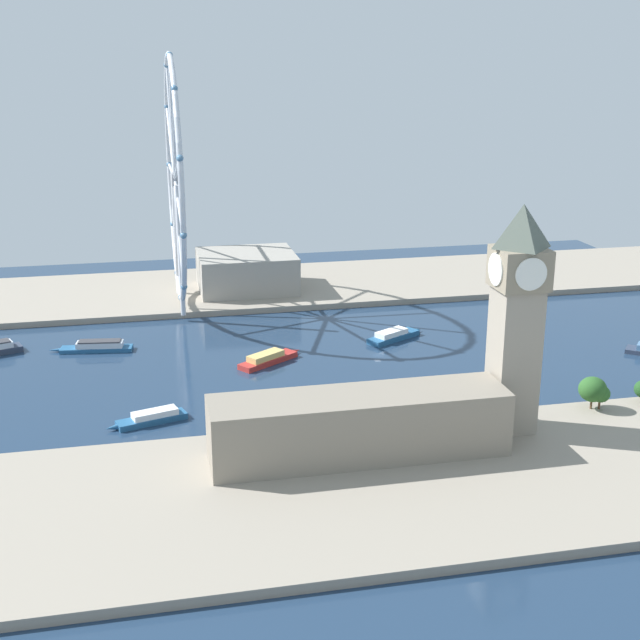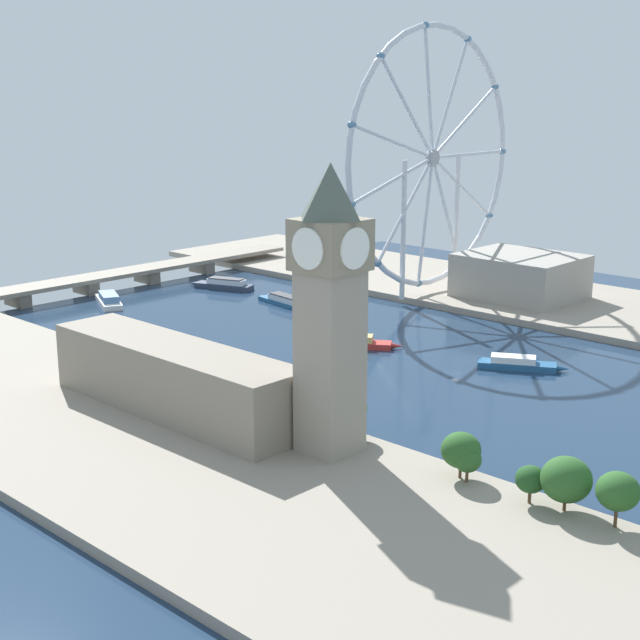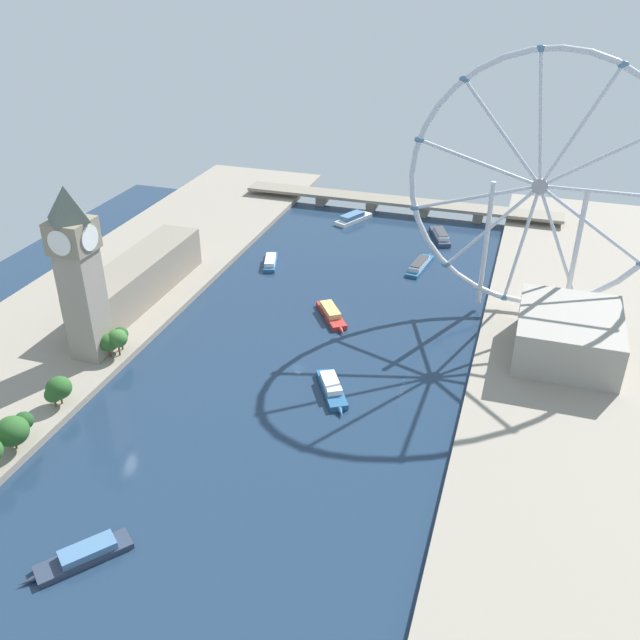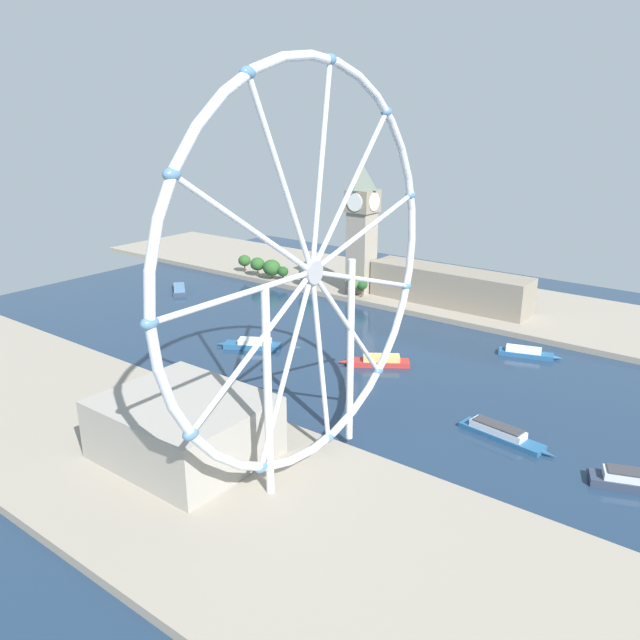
# 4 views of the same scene
# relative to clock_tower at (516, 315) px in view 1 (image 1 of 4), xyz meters

# --- Properties ---
(ground_plane) EXTENTS (405.54, 405.54, 0.00)m
(ground_plane) POSITION_rel_clock_tower_xyz_m (88.60, 21.43, -43.40)
(ground_plane) COLOR #1E334C
(riverbank_left) EXTENTS (90.00, 520.00, 3.00)m
(riverbank_left) POSITION_rel_clock_tower_xyz_m (-29.17, 21.43, -41.90)
(riverbank_left) COLOR gray
(riverbank_left) RESTS_ON ground_plane
(riverbank_right) EXTENTS (90.00, 520.00, 3.00)m
(riverbank_right) POSITION_rel_clock_tower_xyz_m (206.37, 21.43, -41.90)
(riverbank_right) COLOR gray
(riverbank_right) RESTS_ON ground_plane
(clock_tower) EXTENTS (17.29, 17.29, 77.29)m
(clock_tower) POSITION_rel_clock_tower_xyz_m (0.00, 0.00, 0.00)
(clock_tower) COLOR gray
(clock_tower) RESTS_ON riverbank_left
(parliament_block) EXTENTS (22.00, 94.91, 20.71)m
(parliament_block) POSITION_rel_clock_tower_xyz_m (-9.29, 55.46, -30.05)
(parliament_block) COLOR gray
(parliament_block) RESTS_ON riverbank_left
(tree_row_embankment) EXTENTS (12.75, 107.03, 13.20)m
(tree_row_embankment) POSITION_rel_clock_tower_xyz_m (9.94, -45.72, -32.66)
(tree_row_embankment) COLOR #513823
(tree_row_embankment) RESTS_ON riverbank_left
(ferris_wheel) EXTENTS (121.17, 3.20, 123.64)m
(ferris_wheel) POSITION_rel_clock_tower_xyz_m (177.93, 100.80, 22.63)
(ferris_wheel) COLOR silver
(ferris_wheel) RESTS_ON riverbank_right
(riverside_hall) EXTENTS (43.46, 51.33, 19.90)m
(riverside_hall) POSITION_rel_clock_tower_xyz_m (199.20, 63.97, -30.45)
(riverside_hall) COLOR gray
(riverside_hall) RESTS_ON riverbank_right
(tour_boat_0) EXTENTS (13.51, 29.16, 4.38)m
(tour_boat_0) POSITION_rel_clock_tower_xyz_m (37.06, 119.58, -41.57)
(tour_boat_0) COLOR #235684
(tour_boat_0) RESTS_ON ground_plane
(tour_boat_1) EXTENTS (22.91, 30.03, 4.88)m
(tour_boat_1) POSITION_rel_clock_tower_xyz_m (89.18, 69.43, -41.42)
(tour_boat_1) COLOR #B22D28
(tour_boat_1) RESTS_ON ground_plane
(tour_boat_2) EXTENTS (20.42, 30.46, 4.73)m
(tour_boat_2) POSITION_rel_clock_tower_xyz_m (108.11, 8.31, -41.48)
(tour_boat_2) COLOR #235684
(tour_boat_2) RESTS_ON ground_plane
(tour_boat_6) EXTENTS (11.17, 36.77, 4.88)m
(tour_boat_6) POSITION_rel_clock_tower_xyz_m (120.23, 140.95, -41.39)
(tour_boat_6) COLOR #235684
(tour_boat_6) RESTS_ON ground_plane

